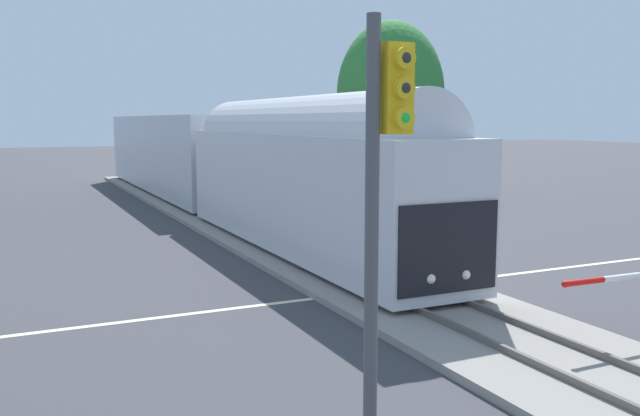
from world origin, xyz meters
name	(u,v)px	position (x,y,z in m)	size (l,w,h in m)	color
ground_plane	(384,290)	(0.00, 0.00, 0.00)	(220.00, 220.00, 0.00)	#3D3D42
road_centre_stripe	(384,290)	(0.00, 0.00, 0.00)	(44.00, 0.20, 0.01)	beige
railway_track	(384,287)	(0.00, 0.00, 0.10)	(4.40, 80.00, 0.32)	gray
commuter_train	(214,159)	(0.00, 16.51, 2.78)	(3.04, 41.93, 5.16)	silver
traffic_signal_near_left	(383,190)	(-5.50, -9.20, 3.89)	(0.53, 0.38, 5.81)	#4C4C51
oak_far_right	(390,95)	(11.48, 18.95, 6.15)	(6.32, 6.32, 10.44)	brown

